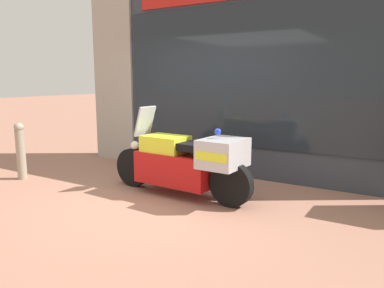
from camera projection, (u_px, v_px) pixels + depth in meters
ground_plane at (157, 201)px, 5.26m from camera, size 60.00×60.00×0.00m
shop_building at (201, 79)px, 6.87m from camera, size 5.79×0.55×3.36m
window_display at (243, 148)px, 6.67m from camera, size 4.34×0.30×2.02m
paramedic_motorcycle at (186, 162)px, 5.35m from camera, size 2.37×0.67×1.28m
street_bollard at (21, 150)px, 6.32m from camera, size 0.16×0.16×0.97m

